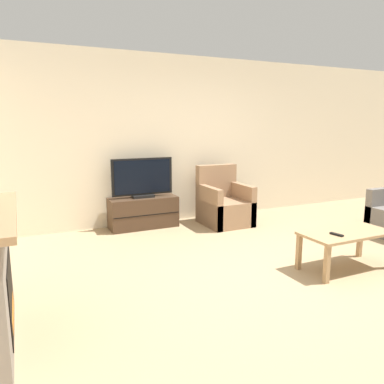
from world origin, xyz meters
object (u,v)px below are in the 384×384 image
coffee_table (346,237)px  remote (337,234)px  tv_stand (143,212)px  tv (142,179)px  armchair (224,206)px

coffee_table → remote: size_ratio=6.65×
tv_stand → tv: (0.00, -0.00, 0.53)m
tv_stand → armchair: bearing=-15.1°
coffee_table → remote: bearing=-164.8°
tv_stand → tv: bearing=-90.0°
tv → remote: bearing=-63.5°
coffee_table → remote: 0.22m
tv → coffee_table: tv is taller
tv_stand → remote: bearing=-63.5°
coffee_table → remote: (-0.20, -0.06, 0.07)m
tv_stand → armchair: 1.30m
tv → coffee_table: bearing=-59.5°
tv_stand → tv: 0.53m
tv → armchair: size_ratio=1.03×
tv_stand → coffee_table: size_ratio=1.03×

